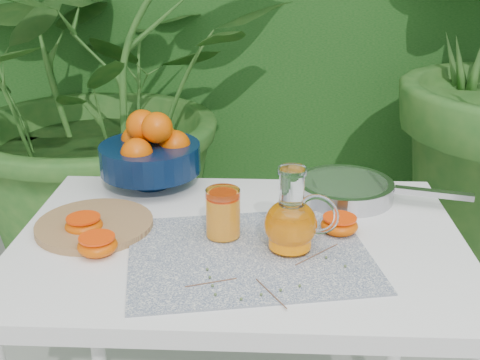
{
  "coord_description": "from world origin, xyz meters",
  "views": [
    {
      "loc": [
        -0.06,
        -1.11,
        1.37
      ],
      "look_at": [
        -0.11,
        0.1,
        0.88
      ],
      "focal_mm": 45.0,
      "sensor_mm": 36.0,
      "label": 1
    }
  ],
  "objects_px": {
    "cutting_board": "(95,225)",
    "fruit_bowl": "(151,152)",
    "juice_pitcher": "(292,222)",
    "white_table": "(240,269)",
    "saute_pan": "(346,189)"
  },
  "relations": [
    {
      "from": "saute_pan",
      "to": "cutting_board",
      "type": "bearing_deg",
      "value": -161.33
    },
    {
      "from": "fruit_bowl",
      "to": "saute_pan",
      "type": "xyz_separation_m",
      "value": [
        0.51,
        -0.06,
        -0.07
      ]
    },
    {
      "from": "fruit_bowl",
      "to": "saute_pan",
      "type": "bearing_deg",
      "value": -7.03
    },
    {
      "from": "cutting_board",
      "to": "juice_pitcher",
      "type": "relative_size",
      "value": 1.45
    },
    {
      "from": "juice_pitcher",
      "to": "saute_pan",
      "type": "distance_m",
      "value": 0.33
    },
    {
      "from": "fruit_bowl",
      "to": "juice_pitcher",
      "type": "bearing_deg",
      "value": -44.11
    },
    {
      "from": "fruit_bowl",
      "to": "juice_pitcher",
      "type": "xyz_separation_m",
      "value": [
        0.36,
        -0.35,
        -0.03
      ]
    },
    {
      "from": "juice_pitcher",
      "to": "saute_pan",
      "type": "relative_size",
      "value": 0.4
    },
    {
      "from": "white_table",
      "to": "juice_pitcher",
      "type": "distance_m",
      "value": 0.2
    },
    {
      "from": "cutting_board",
      "to": "white_table",
      "type": "bearing_deg",
      "value": -4.84
    },
    {
      "from": "white_table",
      "to": "fruit_bowl",
      "type": "xyz_separation_m",
      "value": [
        -0.25,
        0.29,
        0.18
      ]
    },
    {
      "from": "white_table",
      "to": "fruit_bowl",
      "type": "distance_m",
      "value": 0.42
    },
    {
      "from": "cutting_board",
      "to": "fruit_bowl",
      "type": "xyz_separation_m",
      "value": [
        0.09,
        0.26,
        0.09
      ]
    },
    {
      "from": "white_table",
      "to": "juice_pitcher",
      "type": "relative_size",
      "value": 5.41
    },
    {
      "from": "saute_pan",
      "to": "fruit_bowl",
      "type": "bearing_deg",
      "value": 172.97
    }
  ]
}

